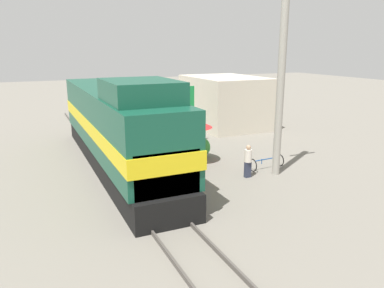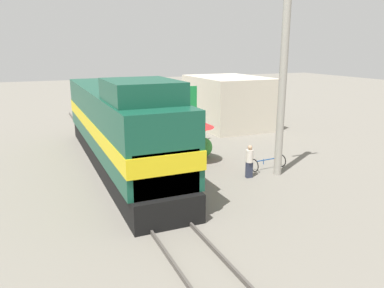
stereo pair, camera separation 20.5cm
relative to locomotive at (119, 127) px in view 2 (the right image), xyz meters
The scene contains 11 objects.
ground_plane 3.09m from the locomotive, 90.00° to the right, with size 120.00×120.00×0.00m, color slate.
rail_near 3.12m from the locomotive, 107.81° to the right, with size 0.08×40.47×0.15m, color #4C4742.
rail_far 3.12m from the locomotive, 72.19° to the right, with size 0.08×40.47×0.15m, color #4C4742.
locomotive is the anchor object (origin of this frame).
utility_pole 8.53m from the locomotive, 31.53° to the right, with size 1.80×0.36×9.90m.
vendor_umbrella 3.90m from the locomotive, 11.05° to the right, with size 2.24×2.24×2.48m.
billboard_sign 5.62m from the locomotive, 32.46° to the left, with size 1.97×0.12×3.74m.
shrub_cluster 5.00m from the locomotive, ahead, with size 1.15×1.15×1.15m, color #388C38.
person_bystander 6.79m from the locomotive, 37.21° to the right, with size 0.34×0.34×1.61m.
bicycle 7.87m from the locomotive, 25.73° to the right, with size 1.88×0.82×0.66m.
building_block_distant 12.55m from the locomotive, 34.80° to the left, with size 5.00×6.95×3.89m, color beige.
Camera 2 is at (-4.02, -16.36, 6.07)m, focal length 35.00 mm.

